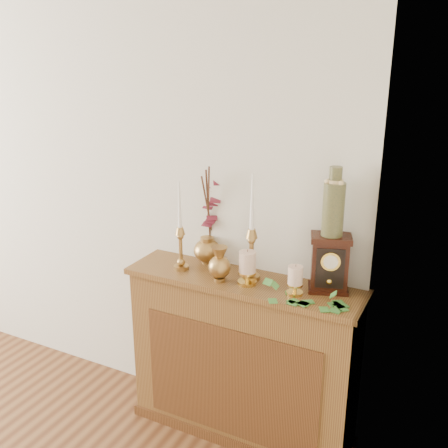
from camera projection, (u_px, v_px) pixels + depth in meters
The scene contains 10 objects.
console_shelf at pixel (242, 363), 2.81m from camera, with size 1.24×0.34×0.93m.
candlestick_left at pixel (180, 241), 2.72m from camera, with size 0.08×0.08×0.48m.
candlestick_center at pixel (251, 246), 2.60m from camera, with size 0.09×0.09×0.55m.
bud_vase at pixel (219, 265), 2.60m from camera, with size 0.11×0.11×0.18m.
ginger_jar at pixel (212, 218), 2.81m from camera, with size 0.22×0.24×0.55m.
pillar_candle_left at pixel (247, 266), 2.57m from camera, with size 0.09×0.09×0.18m.
pillar_candle_right at pixel (295, 279), 2.46m from camera, with size 0.08×0.08×0.15m.
ivy_garland at pixel (307, 297), 2.43m from camera, with size 0.41×0.21×0.08m.
mantel_clock at pixel (330, 264), 2.49m from camera, with size 0.22×0.19×0.28m.
ceramic_vase at pixel (334, 205), 2.40m from camera, with size 0.10×0.10×0.33m.
Camera 1 is at (2.41, -0.11, 2.04)m, focal length 42.00 mm.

